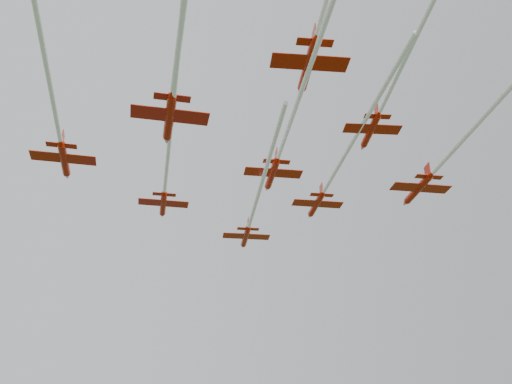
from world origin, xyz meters
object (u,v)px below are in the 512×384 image
object	(u,v)px
jet_row3_right	(468,134)
jet_row2_right	(333,175)
jet_row3_left	(49,77)
jet_row2_left	(169,147)
jet_lead	(253,213)
jet_row4_right	(403,63)
jet_row4_left	(176,70)
jet_row3_mid	(290,123)

from	to	relation	value
jet_row3_right	jet_row2_right	bearing A→B (deg)	125.05
jet_row3_left	jet_row3_right	size ratio (longest dim) A/B	1.09
jet_row2_left	jet_lead	bearing A→B (deg)	53.34
jet_row2_left	jet_row3_right	bearing A→B (deg)	-15.78
jet_lead	jet_row2_left	bearing A→B (deg)	-123.19
jet_lead	jet_row2_right	size ratio (longest dim) A/B	1.00
jet_row4_right	jet_row4_left	bearing A→B (deg)	179.26
jet_row3_right	jet_row4_left	xyz separation A→B (m)	(-38.62, 0.91, 0.12)
jet_row3_mid	jet_row4_left	size ratio (longest dim) A/B	1.22
jet_lead	jet_row2_right	xyz separation A→B (m)	(8.24, -14.18, 1.98)
jet_row3_left	jet_row3_mid	xyz separation A→B (m)	(29.97, 2.16, 2.24)
jet_row3_mid	jet_row3_right	size ratio (longest dim) A/B	0.91
jet_row2_left	jet_row3_left	bearing A→B (deg)	-135.04
jet_row2_right	jet_row4_left	size ratio (longest dim) A/B	1.05
jet_lead	jet_row2_left	world-z (taller)	jet_lead
jet_row3_left	jet_row3_mid	distance (m)	30.13
jet_row3_right	jet_row4_left	distance (m)	38.63
jet_row3_left	jet_row4_right	world-z (taller)	jet_row4_right
jet_row3_left	jet_row4_left	distance (m)	13.97
jet_row2_left	jet_row2_right	size ratio (longest dim) A/B	1.34
jet_row2_right	jet_row4_left	bearing A→B (deg)	-134.10
jet_lead	jet_row4_left	bearing A→B (deg)	-109.02
jet_row3_left	jet_row4_right	bearing A→B (deg)	-10.18
jet_lead	jet_row4_left	world-z (taller)	jet_lead
jet_row4_right	jet_row3_left	bearing A→B (deg)	177.38
jet_row3_right	jet_row3_left	bearing A→B (deg)	-174.40
jet_lead	jet_row3_left	world-z (taller)	jet_lead
jet_row3_mid	jet_row3_right	distance (m)	23.18
jet_row2_left	jet_row4_left	distance (m)	16.68
jet_row3_mid	jet_row4_left	bearing A→B (deg)	-143.37
jet_row3_left	jet_row4_right	xyz separation A→B (m)	(37.43, -12.90, 2.95)
jet_row3_left	jet_row4_left	bearing A→B (deg)	-13.64
jet_row3_mid	jet_row3_right	xyz separation A→B (m)	(21.53, -8.41, -1.74)
jet_row4_left	jet_row2_right	bearing A→B (deg)	42.52
jet_row2_left	jet_row3_left	world-z (taller)	jet_row2_left
jet_row2_right	jet_lead	bearing A→B (deg)	132.66
jet_row3_right	jet_row3_mid	bearing A→B (deg)	171.19
jet_row2_right	jet_row3_left	xyz separation A→B (m)	(-42.91, -14.46, -3.01)
jet_row3_mid	jet_row4_left	xyz separation A→B (m)	(-17.08, -7.50, -1.62)
jet_row2_left	jet_row3_left	xyz separation A→B (m)	(-15.93, -11.07, -0.55)
jet_row4_left	jet_row4_right	bearing A→B (deg)	-8.02
jet_lead	jet_row3_right	world-z (taller)	jet_lead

